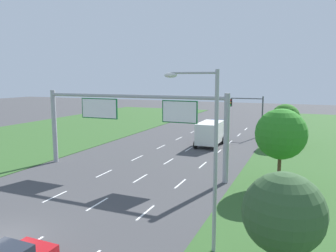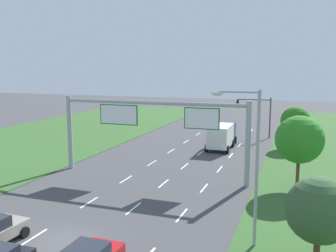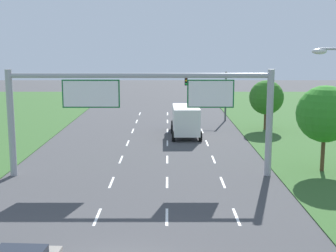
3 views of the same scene
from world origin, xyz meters
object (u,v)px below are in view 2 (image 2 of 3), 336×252
(roadside_tree_near, at_px, (319,210))
(roadside_tree_far, at_px, (295,121))
(box_truck, at_px, (222,135))
(sign_gantry, at_px, (152,122))
(traffic_light_mast, at_px, (256,110))
(street_lamp, at_px, (250,155))
(roadside_tree_mid, at_px, (299,140))

(roadside_tree_near, height_order, roadside_tree_far, roadside_tree_far)
(box_truck, height_order, roadside_tree_near, roadside_tree_near)
(sign_gantry, height_order, roadside_tree_near, sign_gantry)
(roadside_tree_near, bearing_deg, roadside_tree_far, 93.17)
(box_truck, distance_m, roadside_tree_far, 8.90)
(sign_gantry, bearing_deg, traffic_light_mast, 74.49)
(box_truck, relative_size, street_lamp, 0.86)
(sign_gantry, distance_m, roadside_tree_near, 17.92)
(traffic_light_mast, bearing_deg, street_lamp, -84.05)
(box_truck, bearing_deg, roadside_tree_mid, -57.07)
(sign_gantry, xyz_separation_m, street_lamp, (9.80, -10.44, 0.18))
(box_truck, bearing_deg, roadside_tree_far, 17.91)
(roadside_tree_mid, xyz_separation_m, roadside_tree_far, (-0.57, 16.02, -0.65))
(box_truck, distance_m, traffic_light_mast, 9.46)
(sign_gantry, relative_size, street_lamp, 2.03)
(sign_gantry, height_order, roadside_tree_far, sign_gantry)
(box_truck, xyz_separation_m, street_lamp, (6.41, -24.56, 3.48))
(sign_gantry, bearing_deg, roadside_tree_near, -41.95)
(traffic_light_mast, xyz_separation_m, roadside_tree_mid, (5.89, -21.91, 0.12))
(roadside_tree_near, bearing_deg, roadside_tree_mid, 94.58)
(street_lamp, relative_size, roadside_tree_near, 1.85)
(box_truck, distance_m, street_lamp, 25.62)
(traffic_light_mast, relative_size, roadside_tree_mid, 0.95)
(roadside_tree_mid, height_order, roadside_tree_far, roadside_tree_mid)
(box_truck, distance_m, sign_gantry, 14.89)
(traffic_light_mast, bearing_deg, roadside_tree_near, -78.74)
(box_truck, bearing_deg, roadside_tree_near, -70.10)
(sign_gantry, relative_size, traffic_light_mast, 3.08)
(roadside_tree_near, distance_m, roadside_tree_far, 28.89)
(roadside_tree_mid, distance_m, roadside_tree_far, 16.04)
(roadside_tree_mid, bearing_deg, roadside_tree_near, -85.42)
(traffic_light_mast, bearing_deg, roadside_tree_far, -47.92)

